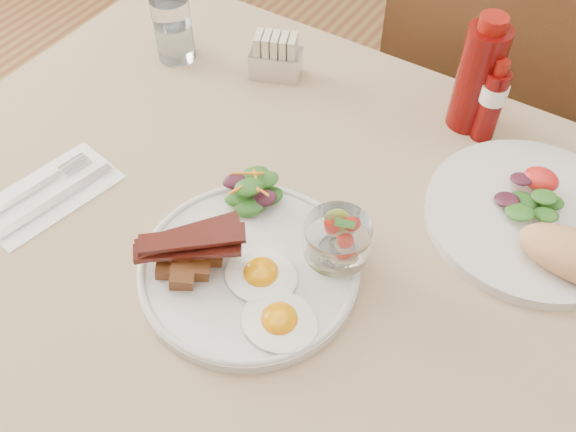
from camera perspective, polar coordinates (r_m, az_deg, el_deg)
name	(u,v)px	position (r m, az deg, el deg)	size (l,w,h in m)	color
table	(336,305)	(0.90, 4.30, -7.86)	(1.33, 0.88, 0.75)	#503119
chair_far	(488,114)	(1.44, 17.36, 8.63)	(0.42, 0.42, 0.93)	#503119
main_plate	(249,270)	(0.81, -3.47, -4.77)	(0.28, 0.28, 0.02)	silver
fried_eggs	(270,296)	(0.77, -1.61, -7.14)	(0.15, 0.13, 0.03)	white
bacon_potato_pile	(189,253)	(0.79, -8.76, -3.23)	(0.13, 0.12, 0.06)	brown
side_salad	(252,192)	(0.86, -3.20, 2.17)	(0.08, 0.08, 0.04)	#1B5216
fruit_cup	(338,239)	(0.78, 4.44, -2.08)	(0.08, 0.08, 0.08)	white
second_plate	(542,224)	(0.91, 21.65, -0.68)	(0.29, 0.29, 0.07)	silver
ketchup_bottle	(478,77)	(1.00, 16.57, 11.80)	(0.08, 0.08, 0.19)	#550604
hot_sauce_bottle	(491,102)	(0.99, 17.62, 9.67)	(0.04, 0.04, 0.14)	#550604
sugar_caddy	(276,58)	(1.08, -1.08, 13.83)	(0.10, 0.07, 0.08)	silver
water_glass	(174,32)	(1.13, -10.12, 15.80)	(0.06, 0.06, 0.11)	white
napkin_cutlery	(49,194)	(0.96, -20.46, 1.83)	(0.14, 0.21, 0.01)	white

